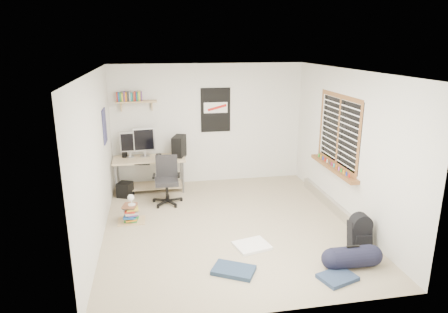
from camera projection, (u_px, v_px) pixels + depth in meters
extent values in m
cube|color=gray|center=(229.00, 226.00, 6.59)|extent=(4.00, 4.50, 0.01)
cube|color=white|center=(229.00, 71.00, 5.89)|extent=(4.00, 4.50, 0.01)
cube|color=silver|center=(208.00, 124.00, 8.37)|extent=(4.00, 0.01, 2.50)
cube|color=silver|center=(96.00, 159.00, 5.90)|extent=(0.01, 4.50, 2.50)
cube|color=silver|center=(348.00, 147.00, 6.59)|extent=(0.01, 4.50, 2.50)
cube|color=tan|center=(150.00, 173.00, 8.04)|extent=(1.51, 0.89, 0.64)
cube|color=#B5B4BA|center=(130.00, 150.00, 7.97)|extent=(0.36, 0.11, 0.39)
cube|color=#A0A1A5|center=(145.00, 147.00, 8.01)|extent=(0.43, 0.16, 0.47)
cube|color=black|center=(179.00, 147.00, 8.06)|extent=(0.33, 0.47, 0.45)
cube|color=black|center=(139.00, 164.00, 7.69)|extent=(0.43, 0.20, 0.02)
cube|color=black|center=(125.00, 156.00, 7.98)|extent=(0.11, 0.11, 0.16)
cube|color=black|center=(159.00, 158.00, 7.80)|extent=(0.10, 0.10, 0.17)
cube|color=black|center=(167.00, 178.00, 7.35)|extent=(0.63, 0.63, 0.89)
cube|color=tan|center=(136.00, 102.00, 7.87)|extent=(0.80, 0.22, 0.24)
cube|color=black|center=(216.00, 110.00, 8.29)|extent=(0.62, 0.03, 0.92)
cube|color=navy|center=(105.00, 126.00, 6.96)|extent=(0.02, 0.42, 0.60)
cube|color=brown|center=(338.00, 131.00, 6.81)|extent=(0.10, 1.50, 1.26)
cube|color=#B7B2A8|center=(332.00, 205.00, 7.19)|extent=(0.08, 2.50, 0.18)
cube|color=black|center=(360.00, 235.00, 5.84)|extent=(0.33, 0.27, 0.42)
cylinder|color=black|center=(352.00, 257.00, 5.34)|extent=(0.30, 0.30, 0.57)
cube|color=white|center=(252.00, 246.00, 5.89)|extent=(0.57, 0.51, 0.04)
cube|color=#22334D|center=(234.00, 270.00, 5.24)|extent=(0.64, 0.56, 0.06)
cube|color=#233250|center=(337.00, 277.00, 5.09)|extent=(0.53, 0.46, 0.06)
cube|color=brown|center=(131.00, 213.00, 6.69)|extent=(0.56, 0.50, 0.33)
cube|color=white|center=(131.00, 201.00, 6.61)|extent=(0.16, 0.23, 0.20)
cube|color=black|center=(125.00, 190.00, 7.78)|extent=(0.34, 0.34, 0.29)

